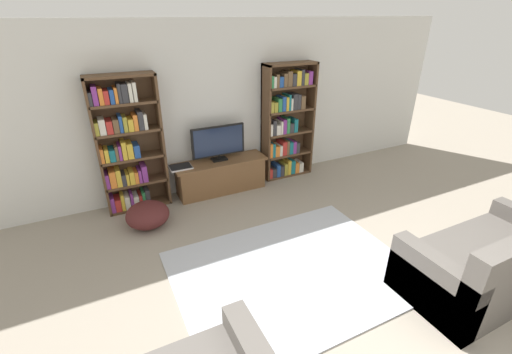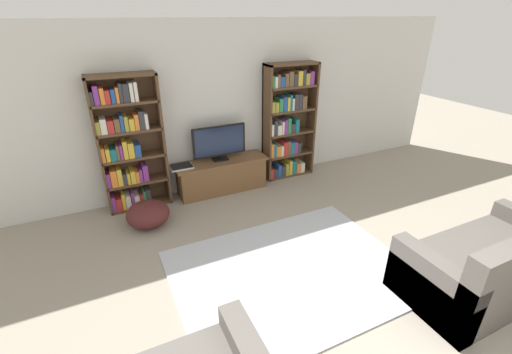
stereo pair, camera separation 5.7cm
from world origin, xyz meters
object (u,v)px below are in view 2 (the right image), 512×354
object	(u,v)px
bookshelf_left	(128,146)
tv_stand	(222,175)
beanbag_ottoman	(148,214)
television	(219,142)
bookshelf_right	(287,123)
couch_right_sofa	(490,266)
laptop	(181,167)

from	to	relation	value
bookshelf_left	tv_stand	distance (m)	1.51
tv_stand	beanbag_ottoman	distance (m)	1.38
beanbag_ottoman	tv_stand	bearing A→B (deg)	22.62
television	beanbag_ottoman	size ratio (longest dim) A/B	1.48
television	beanbag_ottoman	world-z (taller)	television
bookshelf_right	television	size ratio (longest dim) A/B	2.27
bookshelf_left	couch_right_sofa	bearing A→B (deg)	-48.32
couch_right_sofa	beanbag_ottoman	bearing A→B (deg)	136.90
television	bookshelf_left	bearing A→B (deg)	177.23
tv_stand	laptop	size ratio (longest dim) A/B	4.48
tv_stand	television	world-z (taller)	television
bookshelf_left	television	xyz separation A→B (m)	(1.34, -0.06, -0.13)
bookshelf_right	laptop	world-z (taller)	bookshelf_right
television	beanbag_ottoman	xyz separation A→B (m)	(-1.27, -0.57, -0.66)
bookshelf_left	tv_stand	bearing A→B (deg)	-4.37
tv_stand	television	size ratio (longest dim) A/B	1.74
tv_stand	couch_right_sofa	bearing A→B (deg)	-62.83
bookshelf_right	couch_right_sofa	bearing A→B (deg)	-82.51
tv_stand	television	distance (m)	0.56
bookshelf_right	beanbag_ottoman	world-z (taller)	bookshelf_right
laptop	tv_stand	bearing A→B (deg)	-0.81
bookshelf_right	television	distance (m)	1.26
tv_stand	laptop	world-z (taller)	laptop
television	beanbag_ottoman	bearing A→B (deg)	-155.96
television	couch_right_sofa	world-z (taller)	television
bookshelf_left	couch_right_sofa	distance (m)	4.61
tv_stand	television	bearing A→B (deg)	90.00
bookshelf_left	television	size ratio (longest dim) A/B	2.27
bookshelf_right	laptop	xyz separation A→B (m)	(-1.89, -0.09, -0.42)
television	couch_right_sofa	bearing A→B (deg)	-63.09
couch_right_sofa	bookshelf_left	bearing A→B (deg)	131.68
bookshelf_right	beanbag_ottoman	size ratio (longest dim) A/B	3.35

